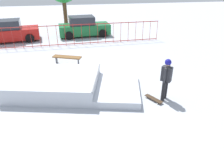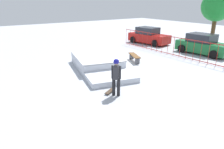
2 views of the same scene
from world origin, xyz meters
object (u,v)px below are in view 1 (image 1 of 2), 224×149
at_px(skater, 166,77).
at_px(skateboard, 154,99).
at_px(parked_car_red, 9,32).
at_px(park_bench, 67,59).
at_px(skate_ramp, 66,84).
at_px(parked_car_green, 84,27).

bearing_deg(skater, skateboard, 50.18).
bearing_deg(skater, parked_car_red, -3.84).
xyz_separation_m(park_bench, parked_car_red, (-4.30, 5.51, 0.37)).
distance_m(skater, park_bench, 5.83).
bearing_deg(parked_car_red, skater, -59.06).
relative_size(skate_ramp, parked_car_green, 1.39).
distance_m(skate_ramp, skater, 4.17).
xyz_separation_m(skate_ramp, skater, (3.86, -1.42, 0.69)).
bearing_deg(skateboard, parked_car_red, 9.04).
distance_m(skate_ramp, skateboard, 3.73).
bearing_deg(skater, skate_ramp, 26.40).
relative_size(skateboard, parked_car_red, 0.19).
distance_m(skateboard, parked_car_green, 10.63).
xyz_separation_m(skater, skateboard, (-0.43, -0.03, -0.93)).
xyz_separation_m(parked_car_red, parked_car_green, (5.63, 0.53, 0.00)).
bearing_deg(skater, park_bench, -2.00).
xyz_separation_m(skateboard, parked_car_red, (-7.70, 9.88, 0.65)).
bearing_deg(parked_car_green, skate_ramp, -102.80).
distance_m(park_bench, parked_car_red, 7.00).
distance_m(park_bench, parked_car_green, 6.19).
bearing_deg(skateboard, park_bench, 8.95).
bearing_deg(skateboard, skater, -115.33).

